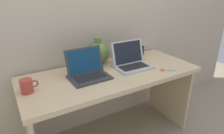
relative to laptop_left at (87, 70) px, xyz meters
The scene contains 8 objects.
back_wall 0.57m from the laptop_left, 56.91° to the left, with size 4.40×0.04×2.40m, color #BCAD99.
desk 0.31m from the laptop_left, ahead, with size 1.58×0.66×0.74m.
laptop_left is the anchor object (origin of this frame).
laptop_right 0.45m from the laptop_left, ahead, with size 0.34×0.26×0.24m.
green_vase 0.33m from the laptop_left, 46.23° to the left, with size 0.21×0.21×0.26m.
coffee_mug 0.48m from the laptop_left, behind, with size 0.13×0.09×0.10m.
pen_cup 0.78m from the laptop_left, 17.38° to the left, with size 0.07×0.07×0.18m.
scissors 0.71m from the laptop_left, 20.38° to the right, with size 0.13×0.11×0.01m.
Camera 1 is at (-0.81, -1.38, 1.45)m, focal length 31.71 mm.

